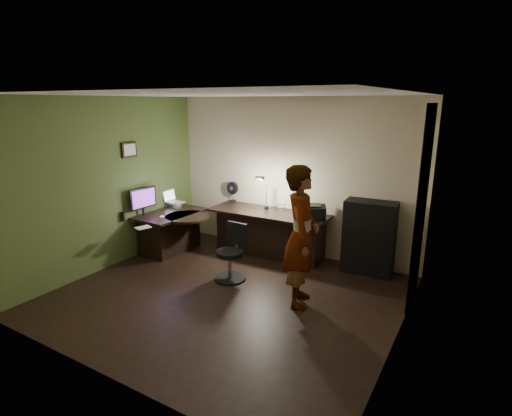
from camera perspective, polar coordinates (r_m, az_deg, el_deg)
The scene contains 27 objects.
floor at distance 5.71m, azimuth -4.14°, elevation -12.38°, with size 4.50×4.00×0.01m, color black.
ceiling at distance 5.07m, azimuth -4.73°, elevation 15.95°, with size 4.50×4.00×0.01m, color silver.
wall_back at distance 6.93m, azimuth 5.09°, elevation 4.40°, with size 4.50×0.01×2.70m, color #C5B590.
wall_front at distance 3.83m, azimuth -21.83°, elevation -5.41°, with size 4.50×0.01×2.70m, color #C5B590.
wall_left at distance 6.75m, azimuth -20.39°, elevation 3.23°, with size 0.01×4.00×2.70m, color #C5B590.
wall_right at distance 4.39m, azimuth 20.57°, elevation -2.74°, with size 0.01×4.00×2.70m, color #C5B590.
green_wall_overlay at distance 6.74m, azimuth -20.30°, elevation 3.21°, with size 0.00×4.00×2.70m, color #495D29.
arched_doorway at distance 5.51m, azimuth 22.54°, elevation -0.00°, with size 0.01×0.90×2.60m, color black.
french_door at distance 3.99m, azimuth 18.45°, elevation -8.94°, with size 0.02×0.92×2.10m, color white.
framed_picture at distance 6.94m, azimuth -17.70°, elevation 7.94°, with size 0.04×0.30×0.25m, color black.
desk_left at distance 7.31m, azimuth -11.95°, elevation -3.37°, with size 0.76×1.24×0.71m, color black.
desk_right at distance 6.96m, azimuth 1.72°, elevation -3.66°, with size 2.09×0.73×0.79m, color black.
cabinet at distance 6.44m, azimuth 15.84°, elevation -4.06°, with size 0.77×0.38×1.15m, color black.
laptop_stand at distance 7.67m, azimuth -11.62°, elevation 0.51°, with size 0.21×0.18×0.09m, color silver.
laptop at distance 7.61m, azimuth -11.45°, elevation 1.57°, with size 0.32×0.30×0.22m, color silver.
monitor at distance 7.13m, azimuth -15.86°, elevation 0.29°, with size 0.11×0.55×0.36m, color black.
mouse at distance 7.00m, azimuth -13.30°, elevation -1.19°, with size 0.06×0.09×0.04m, color silver.
phone at distance 7.20m, azimuth -9.41°, elevation -0.66°, with size 0.07×0.13×0.01m, color black.
pen at distance 6.94m, azimuth -12.32°, elevation -1.40°, with size 0.01×0.16×0.01m, color black.
speaker at distance 6.95m, azimuth -18.47°, elevation -1.16°, with size 0.06×0.06×0.16m, color black.
notepad at distance 6.51m, azimuth -15.84°, elevation -2.70°, with size 0.16×0.23×0.01m, color silver.
desk_fan at distance 7.49m, azimuth -3.31°, elevation 2.40°, with size 0.24×0.13×0.37m, color black.
headphones at distance 6.97m, azimuth 3.60°, elevation 0.23°, with size 0.17×0.07×0.08m, color teal.
printer at distance 6.51m, azimuth 7.90°, elevation -0.39°, with size 0.46×0.36×0.20m, color black.
desk_lamp at distance 6.83m, azimuth 1.50°, elevation 2.43°, with size 0.16×0.30×0.65m, color black.
office_chair at distance 6.01m, azimuth -3.77°, elevation -6.42°, with size 0.48×0.48×0.85m, color black.
person at distance 5.18m, azimuth 6.47°, elevation -4.08°, with size 0.67×0.44×1.87m, color #D8A88C.
Camera 1 is at (2.91, -4.16, 2.61)m, focal length 28.00 mm.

